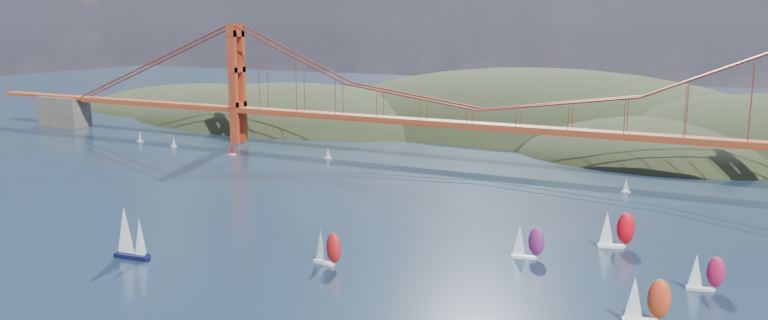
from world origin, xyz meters
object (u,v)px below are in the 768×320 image
(racer_3, at_px, (616,229))
(racer_1, at_px, (646,299))
(sloop_navy, at_px, (130,233))
(racer_2, at_px, (705,272))
(racer_0, at_px, (327,247))
(racer_rwb, at_px, (527,241))

(racer_3, bearing_deg, racer_1, -93.13)
(sloop_navy, distance_m, racer_2, 131.86)
(sloop_navy, height_order, racer_0, sloop_navy)
(sloop_navy, height_order, racer_3, sloop_navy)
(racer_0, relative_size, racer_2, 1.05)
(racer_3, xyz_separation_m, racer_rwb, (-17.27, -18.85, -0.63))
(sloop_navy, distance_m, racer_3, 120.49)
(racer_2, bearing_deg, racer_3, 123.05)
(racer_0, height_order, racer_2, racer_0)
(racer_2, distance_m, racer_3, 32.11)
(racer_0, height_order, racer_3, racer_3)
(sloop_navy, height_order, racer_rwb, sloop_navy)
(racer_3, bearing_deg, sloop_navy, -168.60)
(racer_0, relative_size, racer_rwb, 1.02)
(racer_1, bearing_deg, racer_2, 52.86)
(racer_0, bearing_deg, racer_rwb, 44.30)
(racer_0, distance_m, racer_3, 73.41)
(racer_2, height_order, racer_rwb, racer_rwb)
(racer_1, xyz_separation_m, racer_rwb, (-31.38, 27.69, -0.48))
(racer_rwb, bearing_deg, sloop_navy, -163.33)
(racer_1, height_order, racer_3, racer_3)
(racer_rwb, bearing_deg, racer_1, -51.92)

